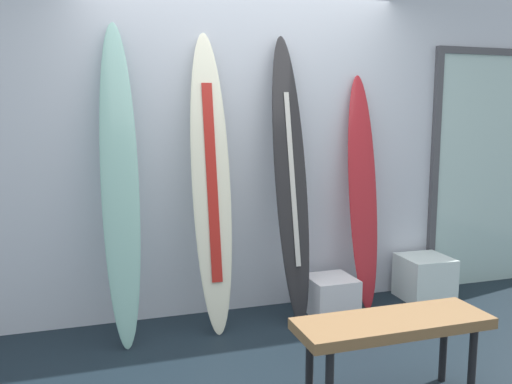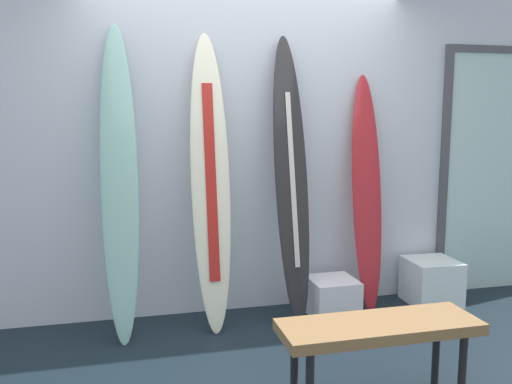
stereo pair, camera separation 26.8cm
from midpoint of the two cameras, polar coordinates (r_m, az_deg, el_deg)
The scene contains 10 objects.
ground at distance 3.45m, azimuth 6.17°, elevation -19.35°, with size 8.00×8.00×0.04m, color black.
wall_back at distance 4.30m, azimuth 0.51°, elevation 5.96°, with size 7.20×0.20×2.80m, color silver.
surfboard_seafoam at distance 3.81m, azimuth -12.46°, elevation 0.80°, with size 0.26×0.52×2.22m.
surfboard_ivory at distance 3.90m, azimuth -2.94°, elevation 1.10°, with size 0.29×0.48×2.18m.
surfboard_charcoal at distance 4.04m, azimuth 5.70°, elevation 1.16°, with size 0.27×0.51×2.18m.
surfboard_crimson at distance 4.41m, azimuth 13.48°, elevation -0.34°, with size 0.26×0.38×1.90m.
display_block_left at distance 4.81m, azimuth 19.79°, elevation -8.99°, with size 0.41×0.41×0.37m.
display_block_center at distance 4.34m, azimuth 9.95°, elevation -11.05°, with size 0.36×0.36×0.30m.
glass_door at distance 5.27m, azimuth 25.65°, elevation 2.43°, with size 1.12×0.06×2.16m.
bench at distance 3.03m, azimuth 15.59°, elevation -14.29°, with size 1.08×0.36×0.49m.
Camera 2 is at (-0.94, -2.90, 1.58)m, focal length 37.42 mm.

